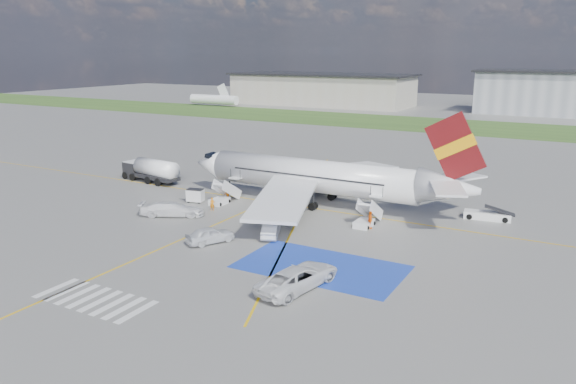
% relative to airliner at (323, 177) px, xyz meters
% --- Properties ---
extents(ground, '(400.00, 400.00, 0.00)m').
position_rel_airliner_xyz_m(ground, '(-1.51, -14.00, -3.39)').
color(ground, '#60605E').
rests_on(ground, ground).
extents(grass_strip, '(400.00, 30.00, 0.01)m').
position_rel_airliner_xyz_m(grass_strip, '(-1.51, 81.00, -3.39)').
color(grass_strip, '#2D4C1E').
rests_on(grass_strip, ground).
extents(taxiway_line_main, '(120.00, 0.20, 0.01)m').
position_rel_airliner_xyz_m(taxiway_line_main, '(-1.51, -2.00, -3.39)').
color(taxiway_line_main, gold).
rests_on(taxiway_line_main, ground).
extents(taxiway_line_cross, '(0.20, 60.00, 0.01)m').
position_rel_airliner_xyz_m(taxiway_line_cross, '(-6.51, -24.00, -3.39)').
color(taxiway_line_cross, gold).
rests_on(taxiway_line_cross, ground).
extents(taxiway_line_diag, '(20.71, 56.45, 0.01)m').
position_rel_airliner_xyz_m(taxiway_line_diag, '(-1.51, -2.00, -3.39)').
color(taxiway_line_diag, gold).
rests_on(taxiway_line_diag, ground).
extents(staging_box, '(14.00, 8.00, 0.01)m').
position_rel_airliner_xyz_m(staging_box, '(8.49, -18.00, -3.39)').
color(staging_box, '#1B39A3').
rests_on(staging_box, ground).
extents(crosswalk, '(9.00, 4.00, 0.01)m').
position_rel_airliner_xyz_m(crosswalk, '(-3.31, -32.00, -3.39)').
color(crosswalk, silver).
rests_on(crosswalk, ground).
extents(terminal_west, '(60.00, 22.00, 10.00)m').
position_rel_airliner_xyz_m(terminal_west, '(-56.51, 116.00, 1.61)').
color(terminal_west, '#A29B8C').
rests_on(terminal_west, ground).
extents(terminal_centre, '(48.00, 18.00, 12.00)m').
position_rel_airliner_xyz_m(terminal_centre, '(18.49, 121.00, 2.61)').
color(terminal_centre, gray).
rests_on(terminal_centre, ground).
extents(airliner, '(36.81, 32.95, 11.92)m').
position_rel_airliner_xyz_m(airliner, '(0.00, 0.00, 0.00)').
color(airliner, silver).
rests_on(airliner, ground).
extents(airstairs_fwd, '(1.90, 5.20, 3.60)m').
position_rel_airliner_xyz_m(airstairs_fwd, '(-11.01, -5.30, -2.77)').
color(airstairs_fwd, silver).
rests_on(airstairs_fwd, ground).
extents(airstairs_aft, '(1.90, 5.20, 3.60)m').
position_rel_airliner_xyz_m(airstairs_aft, '(7.49, -5.30, -2.77)').
color(airstairs_aft, silver).
rests_on(airstairs_aft, ground).
extents(fuel_tanker, '(9.89, 3.97, 3.29)m').
position_rel_airliner_xyz_m(fuel_tanker, '(-26.30, -0.79, -2.01)').
color(fuel_tanker, black).
rests_on(fuel_tanker, ground).
extents(gpu_cart, '(2.20, 1.67, 1.65)m').
position_rel_airliner_xyz_m(gpu_cart, '(-14.05, -6.46, -2.65)').
color(gpu_cart, silver).
rests_on(gpu_cart, ground).
extents(belt_loader, '(5.40, 2.59, 1.57)m').
position_rel_airliner_xyz_m(belt_loader, '(18.27, 3.39, -3.00)').
color(belt_loader, silver).
rests_on(belt_loader, ground).
extents(car_silver_a, '(3.86, 5.04, 1.60)m').
position_rel_airliner_xyz_m(car_silver_a, '(-3.47, -17.62, -2.59)').
color(car_silver_a, silver).
rests_on(car_silver_a, ground).
extents(car_silver_b, '(3.05, 4.49, 1.40)m').
position_rel_airliner_xyz_m(car_silver_b, '(0.67, -13.23, -2.69)').
color(car_silver_b, '#BABCC2').
rests_on(car_silver_b, ground).
extents(van_white_a, '(3.81, 6.50, 2.29)m').
position_rel_airliner_xyz_m(van_white_a, '(8.84, -22.76, -2.25)').
color(van_white_a, silver).
rests_on(van_white_a, ground).
extents(van_white_b, '(5.74, 4.35, 2.09)m').
position_rel_airliner_xyz_m(van_white_b, '(-12.62, -12.39, -2.35)').
color(van_white_b, silver).
rests_on(van_white_b, ground).
extents(crew_fwd, '(0.65, 0.55, 1.53)m').
position_rel_airliner_xyz_m(crew_fwd, '(-10.04, -8.45, -2.63)').
color(crew_fwd, orange).
rests_on(crew_fwd, ground).
extents(crew_nose, '(1.01, 0.99, 1.64)m').
position_rel_airliner_xyz_m(crew_nose, '(-11.15, -3.98, -2.57)').
color(crew_nose, orange).
rests_on(crew_nose, ground).
extents(crew_aft, '(0.87, 1.18, 1.86)m').
position_rel_airliner_xyz_m(crew_aft, '(8.27, -5.99, -2.46)').
color(crew_aft, orange).
rests_on(crew_aft, ground).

